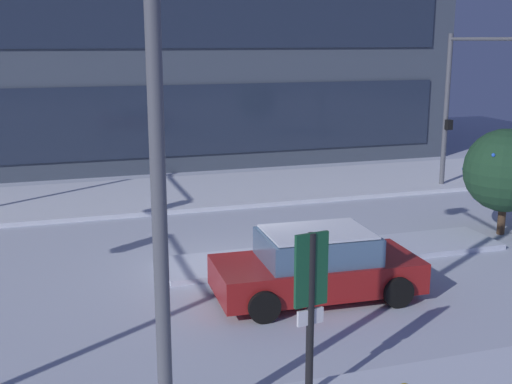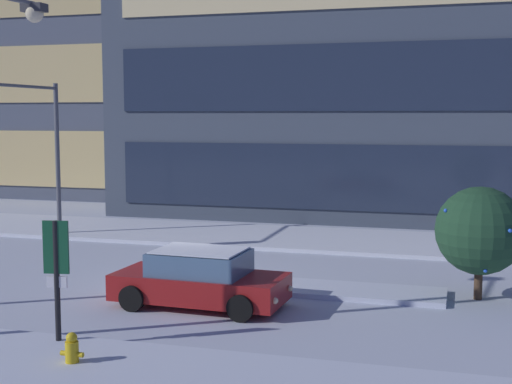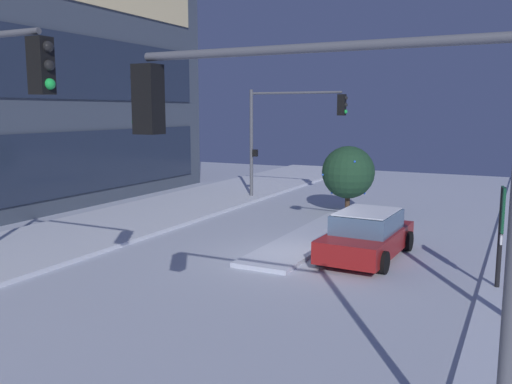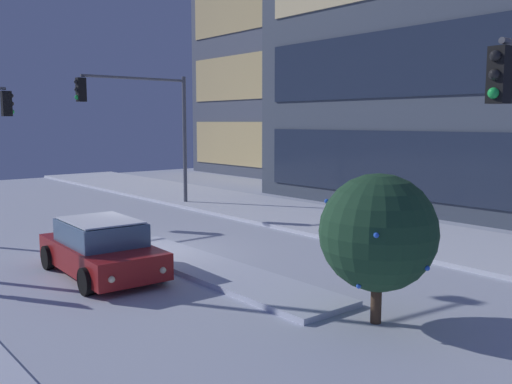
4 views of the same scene
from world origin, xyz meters
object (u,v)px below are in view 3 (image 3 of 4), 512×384
at_px(traffic_light_corner_near_left, 324,163).
at_px(decorated_tree_median, 348,172).
at_px(parking_info_sign, 501,226).
at_px(street_lamp_arched, 484,89).
at_px(traffic_light_corner_far_right, 288,123).
at_px(car_near, 367,235).

distance_m(traffic_light_corner_near_left, decorated_tree_median, 17.68).
height_order(traffic_light_corner_near_left, parking_info_sign, traffic_light_corner_near_left).
relative_size(traffic_light_corner_near_left, decorated_tree_median, 1.83).
height_order(parking_info_sign, decorated_tree_median, decorated_tree_median).
distance_m(street_lamp_arched, parking_info_sign, 3.99).
distance_m(traffic_light_corner_far_right, decorated_tree_median, 4.64).
bearing_deg(decorated_tree_median, traffic_light_corner_far_right, 63.91).
relative_size(traffic_light_corner_far_right, parking_info_sign, 2.09).
distance_m(street_lamp_arched, decorated_tree_median, 12.84).
xyz_separation_m(car_near, decorated_tree_median, (6.88, 2.76, 1.15)).
xyz_separation_m(car_near, street_lamp_arched, (-3.90, -3.43, 4.33)).
xyz_separation_m(traffic_light_corner_far_right, traffic_light_corner_near_left, (-18.70, -8.56, 0.00)).
bearing_deg(traffic_light_corner_far_right, traffic_light_corner_near_left, -65.41).
bearing_deg(decorated_tree_median, traffic_light_corner_near_left, -164.01).
bearing_deg(street_lamp_arched, decorated_tree_median, -52.41).
xyz_separation_m(parking_info_sign, decorated_tree_median, (8.63, 6.63, 0.14)).
xyz_separation_m(car_near, traffic_light_corner_far_right, (8.71, 6.48, 3.24)).
relative_size(car_near, parking_info_sign, 1.68).
bearing_deg(street_lamp_arched, car_near, -40.93).
height_order(car_near, traffic_light_corner_near_left, traffic_light_corner_near_left).
bearing_deg(parking_info_sign, traffic_light_corner_far_right, -54.67).
distance_m(traffic_light_corner_near_left, parking_info_sign, 8.73).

